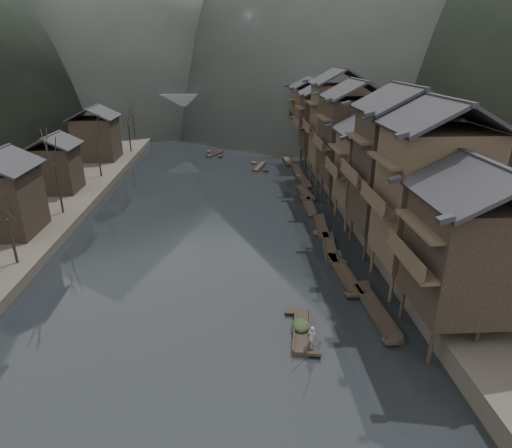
{
  "coord_description": "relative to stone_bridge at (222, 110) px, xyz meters",
  "views": [
    {
      "loc": [
        2.3,
        -31.2,
        18.04
      ],
      "look_at": [
        4.39,
        7.03,
        2.5
      ],
      "focal_mm": 30.0,
      "sensor_mm": 36.0,
      "label": 1
    }
  ],
  "objects": [
    {
      "name": "water",
      "position": [
        0.0,
        -72.0,
        -5.11
      ],
      "size": [
        300.0,
        300.0,
        0.0
      ],
      "primitive_type": "plane",
      "color": "black",
      "rests_on": "ground"
    },
    {
      "name": "right_bank",
      "position": [
        35.0,
        -32.0,
        -4.21
      ],
      "size": [
        40.0,
        200.0,
        1.8
      ],
      "primitive_type": "cube",
      "color": "#2D2823",
      "rests_on": "ground"
    },
    {
      "name": "left_bank",
      "position": [
        -35.0,
        -32.0,
        -4.51
      ],
      "size": [
        40.0,
        200.0,
        1.2
      ],
      "primitive_type": "cube",
      "color": "#2D2823",
      "rests_on": "ground"
    },
    {
      "name": "stilt_houses",
      "position": [
        17.28,
        -52.59,
        3.89
      ],
      "size": [
        9.0,
        67.6,
        16.17
      ],
      "color": "black",
      "rests_on": "ground"
    },
    {
      "name": "left_houses",
      "position": [
        -20.5,
        -51.88,
        0.55
      ],
      "size": [
        8.1,
        53.2,
        8.73
      ],
      "color": "black",
      "rests_on": "left_bank"
    },
    {
      "name": "bare_trees",
      "position": [
        -17.0,
        -45.13,
        1.57
      ],
      "size": [
        4.0,
        73.61,
        8.0
      ],
      "color": "black",
      "rests_on": "left_bank"
    },
    {
      "name": "moored_sampans",
      "position": [
        12.07,
        -45.46,
        -4.91
      ],
      "size": [
        2.89,
        72.62,
        0.47
      ],
      "color": "black",
      "rests_on": "water"
    },
    {
      "name": "midriver_boats",
      "position": [
        2.94,
        -17.43,
        -4.91
      ],
      "size": [
        12.9,
        42.58,
        0.45
      ],
      "color": "black",
      "rests_on": "water"
    },
    {
      "name": "stone_bridge",
      "position": [
        0.0,
        0.0,
        0.0
      ],
      "size": [
        40.0,
        6.0,
        9.0
      ],
      "color": "#4C4C4F",
      "rests_on": "ground"
    },
    {
      "name": "hero_sampan",
      "position": [
        6.77,
        -78.97,
        -4.91
      ],
      "size": [
        1.97,
        5.53,
        0.44
      ],
      "color": "black",
      "rests_on": "water"
    },
    {
      "name": "cargo_heap",
      "position": [
        6.73,
        -78.72,
        -4.31
      ],
      "size": [
        1.2,
        1.57,
        0.72
      ],
      "primitive_type": "ellipsoid",
      "color": "black",
      "rests_on": "hero_sampan"
    },
    {
      "name": "boatman",
      "position": [
        7.1,
        -80.85,
        -3.84
      ],
      "size": [
        0.72,
        0.67,
        1.66
      ],
      "primitive_type": "imported",
      "rotation": [
        0.0,
        0.0,
        2.54
      ],
      "color": "slate",
      "rests_on": "hero_sampan"
    },
    {
      "name": "bamboo_pole",
      "position": [
        7.3,
        -80.85,
        -1.22
      ],
      "size": [
        1.71,
        2.42,
        3.57
      ],
      "primitive_type": "cylinder",
      "rotation": [
        0.68,
        0.0,
        -0.61
      ],
      "color": "#8C7A51",
      "rests_on": "boatman"
    }
  ]
}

